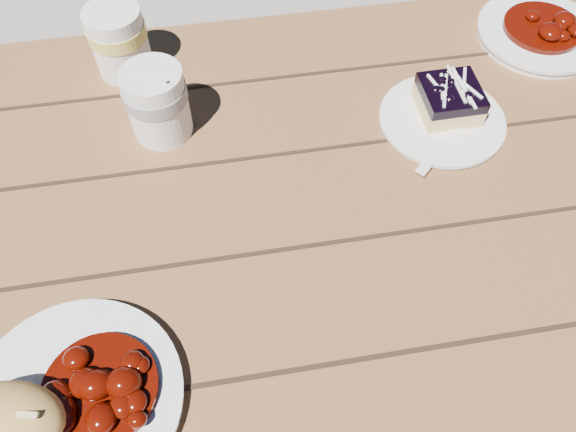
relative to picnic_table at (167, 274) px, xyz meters
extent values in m
plane|color=gray|center=(0.00, 0.00, -0.59)|extent=(60.00, 60.00, 0.00)
cube|color=brown|center=(0.00, 0.00, 0.14)|extent=(2.00, 0.80, 0.05)
cube|color=brown|center=(0.88, 0.32, -0.24)|extent=(0.07, 0.07, 0.70)
cube|color=brown|center=(0.00, 0.65, -0.15)|extent=(1.80, 0.25, 0.04)
cube|color=brown|center=(0.80, 0.65, -0.38)|extent=(0.06, 0.06, 0.42)
cylinder|color=white|center=(-0.08, -0.24, 0.17)|extent=(0.23, 0.23, 0.02)
ellipsoid|color=tan|center=(-0.14, -0.26, 0.21)|extent=(0.13, 0.10, 0.06)
cylinder|color=white|center=(0.45, 0.10, 0.17)|extent=(0.18, 0.18, 0.01)
cube|color=#F1CE83|center=(0.46, 0.12, 0.19)|extent=(0.09, 0.09, 0.03)
cube|color=black|center=(0.46, 0.12, 0.21)|extent=(0.09, 0.09, 0.02)
cylinder|color=white|center=(0.03, 0.16, 0.22)|extent=(0.09, 0.09, 0.11)
cylinder|color=white|center=(0.68, 0.27, 0.17)|extent=(0.21, 0.21, 0.02)
cylinder|color=white|center=(-0.02, 0.30, 0.22)|extent=(0.09, 0.09, 0.11)
camera|label=1|loc=(0.12, -0.44, 0.80)|focal=35.00mm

